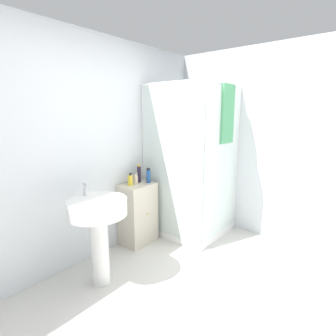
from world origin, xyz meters
TOP-DOWN VIEW (x-y plane):
  - ground_plane at (0.00, 0.00)m, footprint 12.00×12.00m
  - wall_back at (0.00, 1.70)m, footprint 6.40×0.06m
  - wall_right at (1.70, 0.00)m, footprint 0.06×6.40m
  - shower_enclosure at (1.14, 1.11)m, footprint 0.95×0.98m
  - vanity_cabinet at (0.46, 1.51)m, footprint 0.43×0.34m
  - sink at (-0.37, 1.19)m, footprint 0.55×0.55m
  - soap_dispenser at (0.37, 1.53)m, footprint 0.06×0.06m
  - shampoo_bottle_tall_black at (0.54, 1.56)m, footprint 0.05×0.05m
  - shampoo_bottle_blue at (0.60, 1.44)m, footprint 0.05×0.05m
  - lotion_bottle_white at (0.46, 1.54)m, footprint 0.05×0.06m

SIDE VIEW (x-z plane):
  - ground_plane at x=0.00m, z-range 0.00..0.00m
  - vanity_cabinet at x=0.46m, z-range 0.00..0.78m
  - shower_enclosure at x=1.14m, z-range -0.48..1.55m
  - sink at x=-0.37m, z-range 0.16..1.16m
  - lotion_bottle_white at x=0.46m, z-range 0.77..0.91m
  - soap_dispenser at x=0.37m, z-range 0.77..0.93m
  - shampoo_bottle_blue at x=0.60m, z-range 0.78..0.97m
  - shampoo_bottle_tall_black at x=0.54m, z-range 0.78..1.01m
  - wall_back at x=0.00m, z-range 0.00..2.50m
  - wall_right at x=1.70m, z-range 0.00..2.50m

